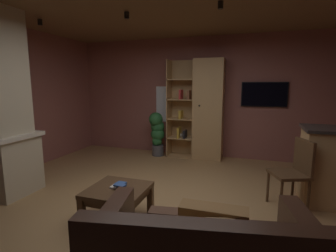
% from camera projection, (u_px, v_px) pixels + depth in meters
% --- Properties ---
extents(floor, '(5.94, 5.59, 0.02)m').
position_uv_depth(floor, '(158.00, 210.00, 3.36)').
color(floor, '#A37A4C').
rests_on(floor, ground).
extents(wall_back, '(6.06, 0.06, 2.66)m').
position_uv_depth(wall_back, '(202.00, 97.00, 5.79)').
color(wall_back, '#8E544C').
rests_on(wall_back, ground).
extents(window_pane_back, '(0.78, 0.01, 0.83)m').
position_uv_depth(window_pane_back, '(172.00, 104.00, 6.01)').
color(window_pane_back, white).
extents(bookshelf_cabinet, '(1.22, 0.41, 2.16)m').
position_uv_depth(bookshelf_cabinet, '(205.00, 110.00, 5.54)').
color(bookshelf_cabinet, tan).
rests_on(bookshelf_cabinet, ground).
extents(coffee_table, '(0.68, 0.67, 0.41)m').
position_uv_depth(coffee_table, '(118.00, 195.00, 3.04)').
color(coffee_table, '#4C331E').
rests_on(coffee_table, ground).
extents(table_book_0, '(0.11, 0.11, 0.02)m').
position_uv_depth(table_book_0, '(116.00, 187.00, 3.04)').
color(table_book_0, beige).
rests_on(table_book_0, coffee_table).
extents(table_book_1, '(0.12, 0.10, 0.02)m').
position_uv_depth(table_book_1, '(121.00, 184.00, 3.07)').
color(table_book_1, '#2D4C8C').
rests_on(table_book_1, coffee_table).
extents(table_book_2, '(0.14, 0.11, 0.02)m').
position_uv_depth(table_book_2, '(120.00, 185.00, 2.96)').
color(table_book_2, '#2D4C8C').
rests_on(table_book_2, coffee_table).
extents(dining_chair, '(0.55, 0.55, 0.92)m').
position_uv_depth(dining_chair, '(295.00, 169.00, 3.34)').
color(dining_chair, '#4C331E').
rests_on(dining_chair, ground).
extents(potted_floor_plant, '(0.34, 0.37, 1.00)m').
position_uv_depth(potted_floor_plant, '(157.00, 131.00, 5.83)').
color(potted_floor_plant, '#4C4C51').
rests_on(potted_floor_plant, ground).
extents(wall_mounted_tv, '(0.91, 0.06, 0.51)m').
position_uv_depth(wall_mounted_tv, '(264.00, 94.00, 5.31)').
color(wall_mounted_tv, black).
extents(track_light_spot_0, '(0.07, 0.07, 0.09)m').
position_uv_depth(track_light_spot_0, '(40.00, 22.00, 4.03)').
color(track_light_spot_0, black).
extents(track_light_spot_1, '(0.07, 0.07, 0.09)m').
position_uv_depth(track_light_spot_1, '(127.00, 15.00, 3.63)').
color(track_light_spot_1, black).
extents(track_light_spot_2, '(0.07, 0.07, 0.09)m').
position_uv_depth(track_light_spot_2, '(221.00, 5.00, 3.16)').
color(track_light_spot_2, black).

